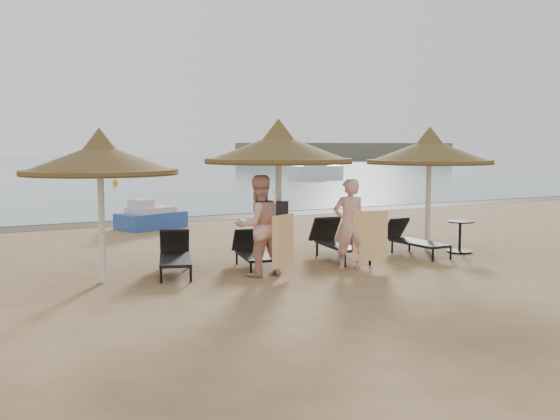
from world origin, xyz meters
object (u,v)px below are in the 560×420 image
Objects in this scene: lounger_near_right at (336,240)px; pedal_boat at (150,217)px; side_table at (460,238)px; lounger_far_right at (412,239)px; palapa_left at (100,160)px; lounger_far_left at (175,254)px; palapa_right at (429,152)px; lounger_near_left at (252,251)px; person_right at (349,217)px; palapa_center at (278,149)px; person_left at (258,218)px.

lounger_near_right is 7.24m from pedal_boat.
lounger_far_right is at bearing 163.43° from side_table.
palapa_left is 7.82m from pedal_boat.
palapa_left is 2.41m from lounger_far_left.
side_table is at bearing -75.55° from pedal_boat.
palapa_right reaches higher than lounger_near_left.
person_right is (3.23, -1.35, 0.72)m from lounger_far_left.
palapa_center is (3.59, -0.12, 0.18)m from palapa_left.
person_left is at bearing -96.00° from lounger_near_left.
palapa_left is 1.42× the size of lounger_near_right.
lounger_far_left is 0.94× the size of lounger_near_right.
palapa_right is 1.66× the size of lounger_far_right.
palapa_right is 1.32× the size of person_left.
palapa_left is at bearing -152.83° from lounger_far_left.
side_table is at bearing -6.71° from lounger_near_right.
pedal_boat is (-4.09, 7.31, -0.02)m from lounger_far_right.
lounger_near_right is at bearing 163.97° from lounger_far_right.
palapa_center is 2.18m from lounger_near_left.
pedal_boat reaches higher than lounger_far_left.
palapa_center is 5.04m from side_table.
palapa_center is at bearing -29.42° from person_right.
lounger_near_right reaches higher than lounger_near_left.
lounger_far_left is at bearing -173.93° from lounger_near_right.
person_right reaches higher than lounger_near_right.
palapa_right is at bearing 16.05° from lounger_far_right.
lounger_far_left is 1.05× the size of lounger_far_right.
lounger_far_left is (1.46, 0.25, -1.90)m from palapa_left.
lounger_near_left is at bearing -108.75° from pedal_boat.
pedal_boat is at bearing -65.19° from person_right.
palapa_left is 1.29× the size of pedal_boat.
palapa_center reaches higher than lounger_far_left.
palapa_left reaches higher than lounger_far_right.
palapa_center is at bearing 7.77° from lounger_far_left.
palapa_right is 1.73× the size of lounger_near_left.
person_left is 1.02× the size of pedal_boat.
palapa_center reaches higher than side_table.
lounger_near_left is (-4.59, 0.12, -2.03)m from palapa_right.
palapa_left reaches higher than person_right.
palapa_right reaches higher than lounger_near_right.
palapa_center is 2.01m from person_right.
lounger_near_right is (2.13, 0.09, 0.06)m from lounger_near_left.
palapa_right is 8.76m from pedal_boat.
palapa_center is 1.03× the size of palapa_right.
palapa_left is at bearing -0.88° from person_right.
palapa_center is 1.43× the size of person_right.
lounger_near_left is at bearing 164.33° from palapa_center.
palapa_left is 1.51× the size of lounger_far_left.
palapa_center is at bearing -104.46° from pedal_boat.
lounger_far_right is (5.53, -0.56, -0.00)m from lounger_far_left.
person_right is (-0.49, -1.23, 0.69)m from lounger_near_right.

